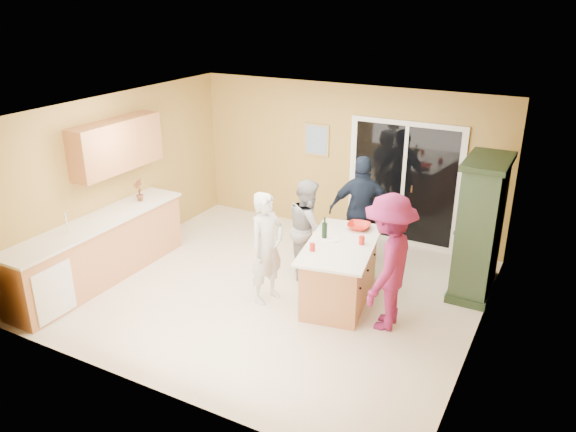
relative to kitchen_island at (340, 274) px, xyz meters
The scene contains 22 objects.
floor 1.01m from the kitchen_island, 167.18° to the right, with size 5.50×5.50×0.00m, color silver.
ceiling 2.38m from the kitchen_island, 167.18° to the right, with size 5.50×5.00×0.10m, color silver.
wall_back 2.62m from the kitchen_island, 111.41° to the left, with size 5.50×0.10×2.60m, color tan.
wall_front 2.99m from the kitchen_island, 108.40° to the right, with size 5.50×0.10×2.60m, color tan.
wall_left 3.76m from the kitchen_island, behind, with size 0.10×5.00×2.60m, color tan.
wall_right 2.07m from the kitchen_island, ahead, with size 0.10×5.00×2.60m, color tan.
left_cabinet_run 3.58m from the kitchen_island, 159.46° to the right, with size 0.65×3.05×1.24m.
upper_cabinets 3.80m from the kitchen_island, behind, with size 0.35×1.60×0.75m, color #C27A4B.
sliding_door 2.36m from the kitchen_island, 86.20° to the left, with size 1.90×0.07×2.10m.
framed_picture 2.95m from the kitchen_island, 122.55° to the left, with size 0.46×0.04×0.56m.
kitchen_island is the anchor object (origin of this frame).
green_hutch 2.02m from the kitchen_island, 34.95° to the left, with size 0.57×1.07×1.97m.
woman_white 1.07m from the kitchen_island, 152.58° to the right, with size 0.57×0.38×1.57m, color silver.
woman_grey 0.96m from the kitchen_island, 145.82° to the left, with size 0.73×0.57×1.49m, color gray.
woman_navy 1.34m from the kitchen_island, 98.13° to the left, with size 1.02×0.42×1.73m, color #161F31.
woman_magenta 0.96m from the kitchen_island, 22.35° to the right, with size 1.15×0.66×1.78m, color #801B53.
serving_bowl 0.76m from the kitchen_island, 87.12° to the left, with size 0.33×0.33×0.08m, color red.
tulip_vase 3.43m from the kitchen_island, behind, with size 0.19×0.13×0.36m, color red.
tumbler_near 0.58m from the kitchen_island, 22.13° to the left, with size 0.08×0.08×0.11m, color red.
tumbler_far 0.68m from the kitchen_island, 121.48° to the right, with size 0.07×0.07×0.10m, color red.
wine_bottle 0.63m from the kitchen_island, behind, with size 0.07×0.07×0.31m.
white_plate 0.50m from the kitchen_island, 165.90° to the left, with size 0.24×0.24×0.02m, color white.
Camera 1 is at (3.49, -6.17, 4.01)m, focal length 35.00 mm.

